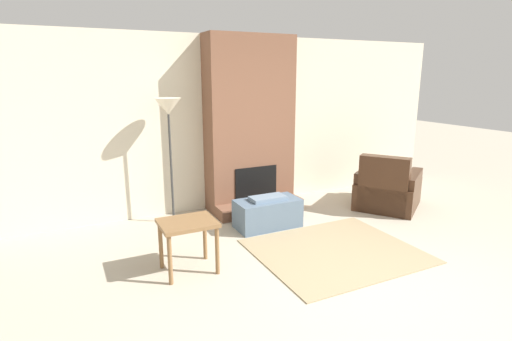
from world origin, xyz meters
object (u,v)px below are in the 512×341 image
(armchair, at_px, (387,191))
(ottoman, at_px, (268,213))
(floor_lamp_left, at_px, (168,115))
(side_table, at_px, (188,230))

(armchair, bearing_deg, ottoman, 52.39)
(floor_lamp_left, bearing_deg, armchair, -14.66)
(armchair, distance_m, floor_lamp_left, 3.50)
(side_table, height_order, floor_lamp_left, floor_lamp_left)
(armchair, height_order, floor_lamp_left, floor_lamp_left)
(side_table, xyz_separation_m, floor_lamp_left, (0.22, 1.48, 1.05))
(ottoman, height_order, armchair, armchair)
(ottoman, relative_size, floor_lamp_left, 0.50)
(ottoman, xyz_separation_m, side_table, (-1.33, -0.74, 0.26))
(ottoman, bearing_deg, armchair, -2.56)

